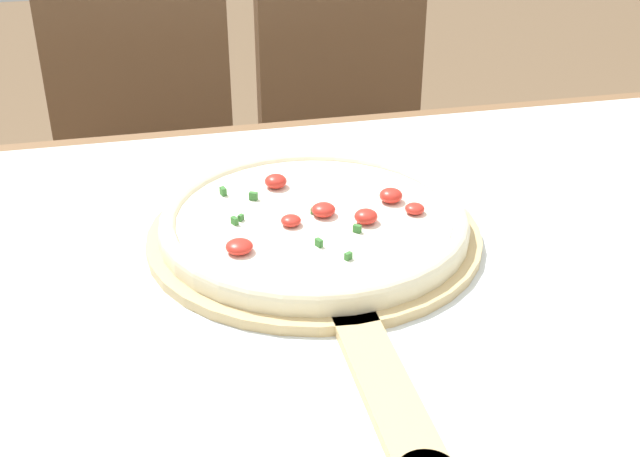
% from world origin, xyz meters
% --- Properties ---
extents(dining_table, '(1.42, 0.99, 0.74)m').
position_xyz_m(dining_table, '(0.00, 0.00, 0.65)').
color(dining_table, brown).
rests_on(dining_table, ground_plane).
extents(towel_cloth, '(1.34, 0.91, 0.00)m').
position_xyz_m(towel_cloth, '(0.00, 0.00, 0.75)').
color(towel_cloth, silver).
rests_on(towel_cloth, dining_table).
extents(pizza_peel, '(0.39, 0.61, 0.01)m').
position_xyz_m(pizza_peel, '(-0.02, 0.07, 0.75)').
color(pizza_peel, tan).
rests_on(pizza_peel, towel_cloth).
extents(pizza, '(0.36, 0.36, 0.04)m').
position_xyz_m(pizza, '(-0.02, 0.10, 0.77)').
color(pizza, beige).
rests_on(pizza, pizza_peel).
extents(chair_left, '(0.42, 0.42, 0.91)m').
position_xyz_m(chair_left, '(-0.21, 0.87, 0.53)').
color(chair_left, brown).
rests_on(chair_left, ground_plane).
extents(chair_right, '(0.44, 0.44, 0.91)m').
position_xyz_m(chair_right, '(0.24, 0.87, 0.53)').
color(chair_right, brown).
rests_on(chair_right, ground_plane).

